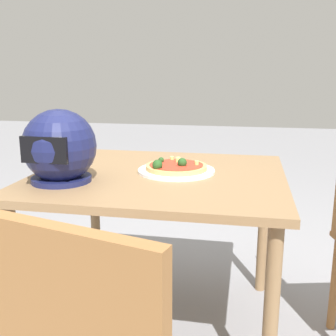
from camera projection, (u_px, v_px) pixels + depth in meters
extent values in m
plane|color=gray|center=(160.00, 324.00, 1.87)|extent=(14.00, 14.00, 0.00)
cube|color=olive|center=(160.00, 177.00, 1.71)|extent=(1.02, 0.92, 0.03)
cylinder|color=olive|center=(263.00, 229.00, 2.09)|extent=(0.05, 0.05, 0.68)
cylinder|color=olive|center=(95.00, 217.00, 2.26)|extent=(0.05, 0.05, 0.68)
cylinder|color=olive|center=(271.00, 320.00, 1.32)|extent=(0.05, 0.05, 0.68)
cylinder|color=olive|center=(15.00, 292.00, 1.49)|extent=(0.05, 0.05, 0.68)
cylinder|color=white|center=(176.00, 171.00, 1.73)|extent=(0.32, 0.32, 0.01)
cylinder|color=tan|center=(176.00, 167.00, 1.72)|extent=(0.26, 0.26, 0.02)
cylinder|color=red|center=(176.00, 165.00, 1.72)|extent=(0.23, 0.23, 0.00)
sphere|color=#234C1E|center=(159.00, 165.00, 1.66)|extent=(0.04, 0.04, 0.04)
sphere|color=#234C1E|center=(182.00, 163.00, 1.70)|extent=(0.04, 0.04, 0.04)
sphere|color=#234C1E|center=(161.00, 160.00, 1.77)|extent=(0.03, 0.03, 0.03)
cylinder|color=#E0D172|center=(172.00, 158.00, 1.82)|extent=(0.02, 0.02, 0.01)
cylinder|color=#E0D172|center=(179.00, 160.00, 1.77)|extent=(0.02, 0.02, 0.02)
cylinder|color=#E0D172|center=(178.00, 160.00, 1.77)|extent=(0.02, 0.02, 0.02)
cylinder|color=#E0D172|center=(197.00, 163.00, 1.72)|extent=(0.02, 0.02, 0.02)
cylinder|color=#E0D172|center=(178.00, 159.00, 1.78)|extent=(0.03, 0.03, 0.02)
sphere|color=#191E4C|center=(60.00, 146.00, 1.55)|extent=(0.28, 0.28, 0.28)
cylinder|color=#191E4C|center=(62.00, 179.00, 1.58)|extent=(0.23, 0.23, 0.02)
cube|color=black|center=(44.00, 150.00, 1.43)|extent=(0.17, 0.02, 0.09)
cylinder|color=#996638|center=(335.00, 284.00, 1.80)|extent=(0.04, 0.04, 0.43)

